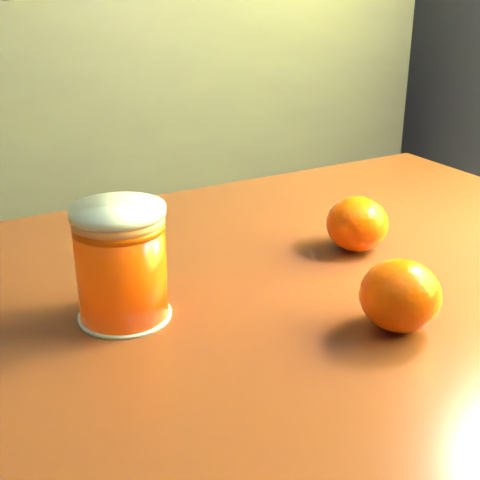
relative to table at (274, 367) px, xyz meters
name	(u,v)px	position (x,y,z in m)	size (l,w,h in m)	color
table	(274,367)	(0.00, 0.00, 0.00)	(0.97, 0.72, 0.68)	brown
juice_glass	(121,264)	(-0.14, 0.01, 0.14)	(0.08, 0.08, 0.10)	#E43C04
orange_front	(400,295)	(0.06, -0.10, 0.12)	(0.07, 0.07, 0.06)	#F04C04
orange_back	(357,224)	(0.12, 0.05, 0.12)	(0.07, 0.07, 0.06)	#F04C04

